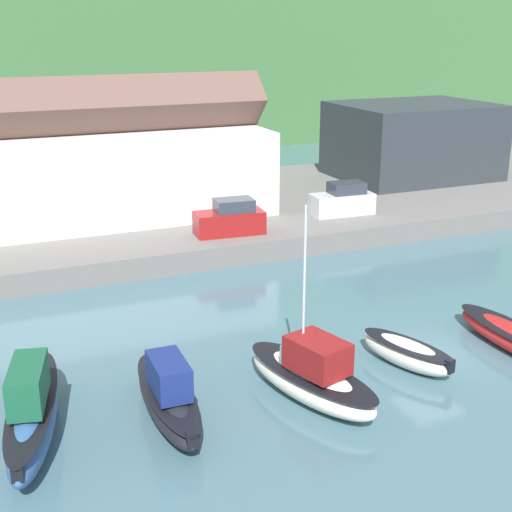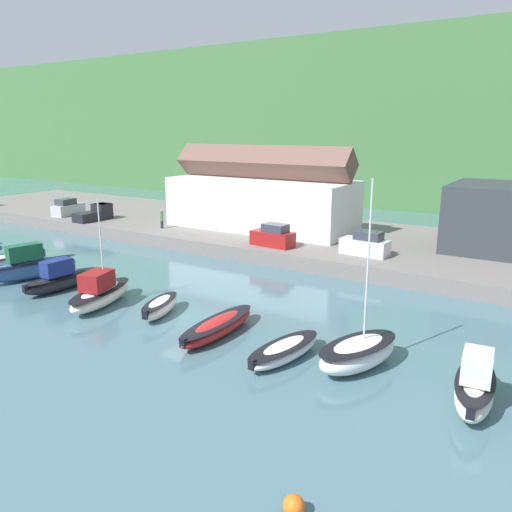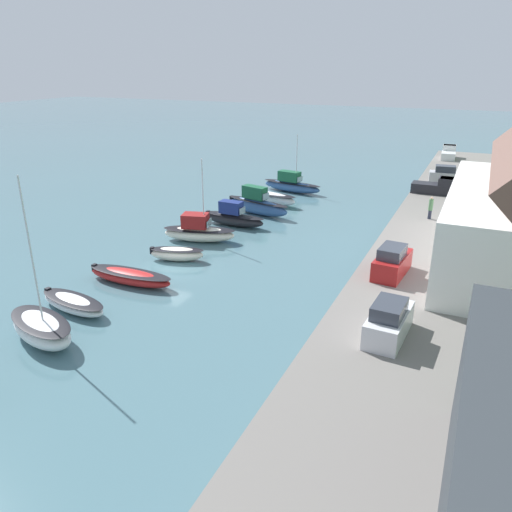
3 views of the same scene
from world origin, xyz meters
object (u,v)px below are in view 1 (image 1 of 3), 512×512
Objects in this scene: moored_boat_2 at (33,411)px; parked_car_2 at (343,201)px; moored_boat_3 at (168,397)px; moored_boat_5 at (407,353)px; parked_car_0 at (230,219)px; moored_boat_4 at (312,377)px.

parked_car_2 is (22.34, 17.88, 1.11)m from moored_boat_2.
moored_boat_3 is 1.40× the size of moored_boat_5.
parked_car_0 reaches higher than moored_boat_3.
moored_boat_4 reaches higher than moored_boat_3.
moored_boat_2 is at bearing 131.97° from parked_car_2.
moored_boat_3 is at bearing 156.22° from moored_boat_4.
parked_car_2 is (7.45, 18.31, 1.62)m from moored_boat_5.
moored_boat_4 is at bearing 173.31° from parked_car_0.
moored_boat_5 is at bearing 11.99° from moored_boat_2.
moored_boat_3 is 19.27m from parked_car_0.
parked_car_0 reaches higher than moored_boat_2.
moored_boat_3 is 10.29m from moored_boat_5.
moored_boat_3 is at bearing 139.26° from parked_car_2.
moored_boat_4 is (5.40, -0.79, 0.04)m from moored_boat_3.
moored_boat_4 reaches higher than moored_boat_2.
moored_boat_4 is 1.60× the size of moored_boat_5.
moored_boat_5 is 17.04m from parked_car_0.
moored_boat_2 is at bearing 176.24° from moored_boat_3.
moored_boat_4 is at bearing 172.05° from moored_boat_5.
parked_car_2 is at bearing -75.88° from parked_car_0.
moored_boat_5 is at bearing 161.16° from parked_car_2.
parked_car_0 is at bearing 102.43° from parked_car_2.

